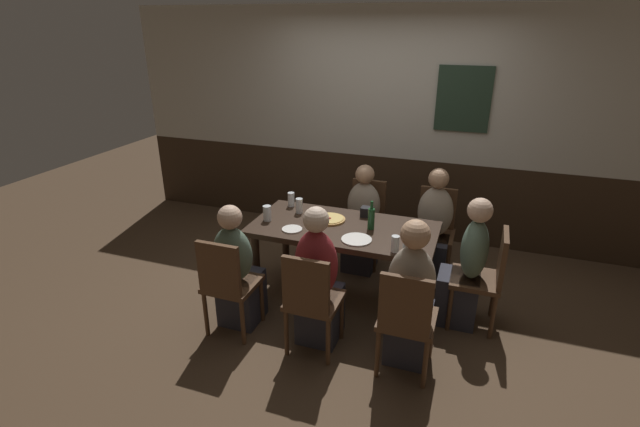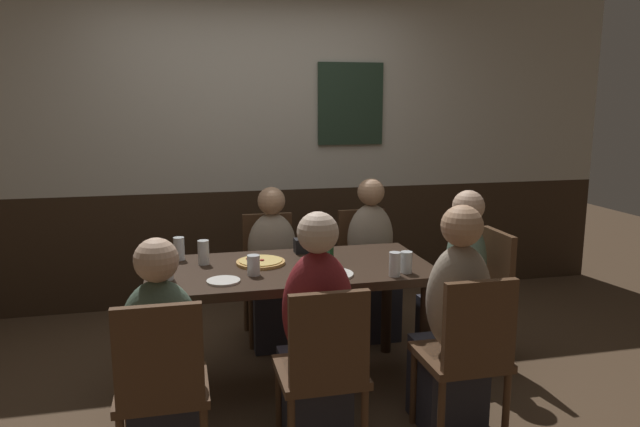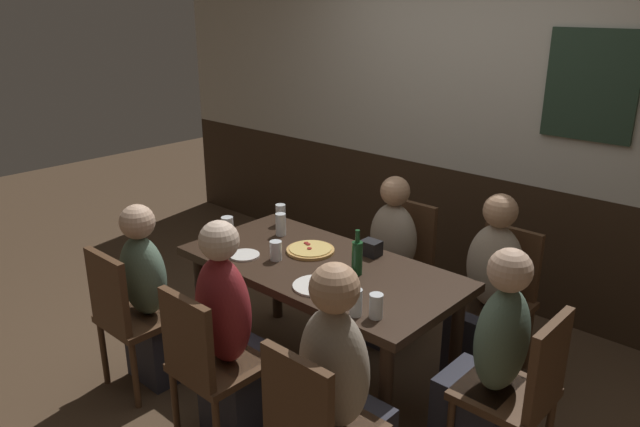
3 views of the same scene
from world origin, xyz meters
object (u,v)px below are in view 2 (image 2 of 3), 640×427
Objects in this scene: condiment_caddy at (303,246)px; chair_right_far at (365,262)px; pint_glass_amber at (204,254)px; person_head_east at (458,294)px; chair_mid_near at (324,366)px; person_mid_near at (316,350)px; beer_glass_tall at (406,263)px; highball_clear at (179,250)px; dining_table at (291,281)px; chair_mid_far at (270,268)px; chair_head_east at (481,291)px; pint_glass_stout at (166,268)px; chair_left_near at (161,382)px; pizza at (261,262)px; person_right_far at (372,270)px; plate_white_large at (330,274)px; chair_right_near at (467,351)px; person_right_near at (453,336)px; tumbler_short at (395,266)px; person_mid_far at (274,279)px; beer_bottle_green at (329,246)px; person_left_near at (163,372)px; tumbler_water at (254,266)px; plate_white_small at (223,281)px.

chair_right_far is at bearing 42.32° from condiment_caddy.
person_head_east is at bearing -5.87° from pint_glass_amber.
person_mid_near reaches higher than chair_mid_near.
beer_glass_tall is at bearing 41.90° from chair_mid_near.
beer_glass_tall is 1.10× the size of condiment_caddy.
chair_mid_near and chair_right_far have the same top height.
dining_table is at bearing -25.12° from highball_clear.
pint_glass_amber is 1.03× the size of highball_clear.
chair_right_far is 1.00× the size of chair_mid_far.
pint_glass_stout is at bearing -176.94° from chair_head_east.
pizza is (0.56, 0.91, 0.26)m from chair_left_near.
person_right_far is (-0.00, -0.16, -0.01)m from chair_right_far.
person_mid_near is 4.67× the size of plate_white_large.
person_right_near reaches higher than chair_right_near.
person_head_east reaches higher than pint_glass_amber.
tumbler_short is at bearing -25.66° from pint_glass_amber.
dining_table is 1.48× the size of person_mid_far.
pint_glass_amber is (-0.33, 0.07, 0.05)m from pizza.
beer_bottle_green is at bearing 128.28° from tumbler_short.
person_right_near is 1.44m from person_left_near.
person_head_east is 8.54× the size of tumbler_short.
pint_glass_amber is at bearing 161.84° from dining_table.
person_left_near is 7.89× the size of pint_glass_stout.
tumbler_water is at bearing 47.31° from person_left_near.
person_mid_near is at bearing 90.00° from chair_mid_near.
beer_glass_tall is 0.68× the size of plate_white_small.
chair_head_east is 1.67m from plate_white_small.
plate_white_large is at bearing -121.08° from person_right_far.
pizza is 1.13× the size of plate_white_large.
person_head_east is at bearing -9.85° from highball_clear.
chair_head_east is 0.79× the size of person_left_near.
person_mid_far is at bearing 101.60° from plate_white_large.
dining_table is 1.85× the size of chair_right_near.
dining_table is 0.21m from pizza.
chair_left_near reaches higher than condiment_caddy.
chair_right_near is 0.72m from chair_mid_near.
person_head_east is at bearing 0.00° from dining_table.
chair_mid_far is 6.54× the size of tumbler_short.
person_head_east is at bearing 5.70° from tumbler_water.
highball_clear is (-1.35, -0.37, 0.32)m from person_right_far.
chair_left_near is at bearing -134.09° from person_right_far.
pint_glass_amber reaches higher than dining_table.
chair_right_near is at bearing -90.00° from person_right_far.
person_left_near reaches higher than pint_glass_stout.
chair_right_near is at bearing -60.73° from beer_bottle_green.
person_right_far reaches higher than pint_glass_stout.
chair_right_far is at bearing 66.42° from chair_mid_near.
chair_left_near is 1.00× the size of chair_mid_far.
chair_right_far is 0.79× the size of person_left_near.
person_right_far is 1.03× the size of person_mid_far.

